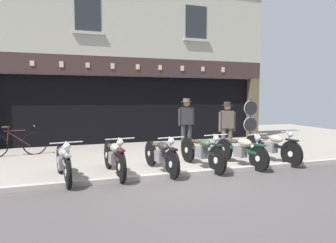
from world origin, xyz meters
The scene contains 14 objects.
ground centered at (0.00, -0.98, -0.04)m, with size 22.97×22.00×0.18m.
shop_facade centered at (0.00, 7.00, 1.74)m, with size 11.27×4.42×6.46m.
motorcycle_far_left centered at (-2.57, 0.58, 0.42)m, with size 0.62×1.94×0.91m.
motorcycle_left centered at (-1.48, 0.66, 0.44)m, with size 0.62×2.01×0.93m.
motorcycle_center_left centered at (-0.38, 0.60, 0.42)m, with size 0.62×1.97×0.91m.
motorcycle_center centered at (0.71, 0.65, 0.44)m, with size 0.62×2.11×0.94m.
motorcycle_center_right centered at (1.79, 0.56, 0.42)m, with size 0.62×1.95×0.91m.
motorcycle_right centered at (2.88, 0.73, 0.44)m, with size 0.62×2.11×0.93m.
salesman_left centered at (1.24, 3.02, 0.99)m, with size 0.56×0.37×1.76m.
shopkeeper_center centered at (2.41, 2.39, 0.92)m, with size 0.55×0.36×1.65m.
tyre_sign_pole centered at (4.21, 3.75, 1.03)m, with size 0.59×0.06×1.71m.
advert_board_near centered at (-2.59, 5.40, 1.66)m, with size 0.76×0.03×0.97m.
advert_board_far centered at (-3.57, 5.40, 1.64)m, with size 0.72×0.03×1.07m.
leaning_bicycle centered at (-4.07, 3.78, 0.38)m, with size 1.77×0.50×0.95m.
Camera 1 is at (-2.31, -5.91, 1.78)m, focal length 30.80 mm.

